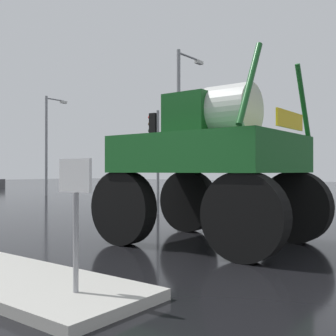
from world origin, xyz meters
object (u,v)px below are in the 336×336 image
oversize_sprayer (211,161)px  streetlight_near_right (181,119)px  lane_arrow_sign (75,200)px  traffic_signal_near_right (155,139)px  streetlight_far_right (48,140)px

oversize_sprayer → streetlight_near_right: (8.06, 6.68, 2.33)m
lane_arrow_sign → traffic_signal_near_right: (9.38, 6.33, 1.68)m
traffic_signal_near_right → oversize_sprayer: bearing=-129.7°
lane_arrow_sign → traffic_signal_near_right: size_ratio=0.42×
oversize_sprayer → traffic_signal_near_right: size_ratio=1.18×
streetlight_near_right → streetlight_far_right: size_ratio=1.09×
lane_arrow_sign → traffic_signal_near_right: bearing=34.0°
oversize_sprayer → streetlight_near_right: streetlight_near_right is taller
oversize_sprayer → streetlight_near_right: bearing=-50.8°
oversize_sprayer → streetlight_far_right: bearing=-27.1°
traffic_signal_near_right → streetlight_far_right: bearing=69.5°
lane_arrow_sign → streetlight_far_right: 25.27m
streetlight_near_right → streetlight_far_right: streetlight_near_right is taller
lane_arrow_sign → traffic_signal_near_right: 11.44m
traffic_signal_near_right → streetlight_near_right: bearing=20.0°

